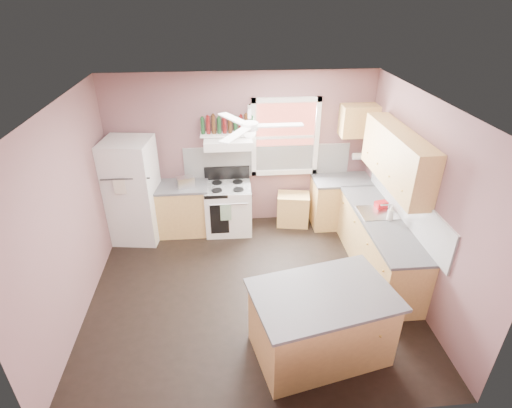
{
  "coord_description": "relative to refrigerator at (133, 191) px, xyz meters",
  "views": [
    {
      "loc": [
        -0.32,
        -4.45,
        3.89
      ],
      "look_at": [
        0.1,
        0.3,
        1.25
      ],
      "focal_mm": 28.0,
      "sensor_mm": 36.0,
      "label": 1
    }
  ],
  "objects": [
    {
      "name": "floor",
      "position": [
        1.83,
        -1.59,
        -0.88
      ],
      "size": [
        4.5,
        4.5,
        0.0
      ],
      "primitive_type": "plane",
      "color": "black",
      "rests_on": "ground"
    },
    {
      "name": "ceiling",
      "position": [
        1.83,
        -1.59,
        1.82
      ],
      "size": [
        4.5,
        4.5,
        0.0
      ],
      "primitive_type": "plane",
      "color": "white",
      "rests_on": "ground"
    },
    {
      "name": "wall_back",
      "position": [
        1.83,
        0.44,
        0.47
      ],
      "size": [
        4.5,
        0.05,
        2.7
      ],
      "primitive_type": "cube",
      "color": "#775253",
      "rests_on": "ground"
    },
    {
      "name": "wall_right",
      "position": [
        4.1,
        -1.59,
        0.47
      ],
      "size": [
        0.05,
        4.0,
        2.7
      ],
      "primitive_type": "cube",
      "color": "#775253",
      "rests_on": "ground"
    },
    {
      "name": "wall_left",
      "position": [
        -0.45,
        -1.59,
        0.47
      ],
      "size": [
        0.05,
        4.0,
        2.7
      ],
      "primitive_type": "cube",
      "color": "#775253",
      "rests_on": "ground"
    },
    {
      "name": "backsplash_back",
      "position": [
        2.28,
        0.4,
        0.29
      ],
      "size": [
        2.9,
        0.03,
        0.55
      ],
      "primitive_type": "cube",
      "color": "white",
      "rests_on": "wall_back"
    },
    {
      "name": "backsplash_right",
      "position": [
        4.06,
        -1.29,
        0.29
      ],
      "size": [
        0.03,
        2.6,
        0.55
      ],
      "primitive_type": "cube",
      "color": "white",
      "rests_on": "wall_right"
    },
    {
      "name": "window_view",
      "position": [
        2.58,
        0.4,
        0.72
      ],
      "size": [
        1.0,
        0.02,
        1.2
      ],
      "primitive_type": "cube",
      "color": "brown",
      "rests_on": "wall_back"
    },
    {
      "name": "window_frame",
      "position": [
        2.58,
        0.37,
        0.72
      ],
      "size": [
        1.16,
        0.07,
        1.36
      ],
      "primitive_type": "cube",
      "color": "white",
      "rests_on": "wall_back"
    },
    {
      "name": "refrigerator",
      "position": [
        0.0,
        0.0,
        0.0
      ],
      "size": [
        0.84,
        0.82,
        1.76
      ],
      "primitive_type": "cube",
      "rotation": [
        0.0,
        0.0,
        -0.14
      ],
      "color": "white",
      "rests_on": "floor"
    },
    {
      "name": "base_cabinet_left",
      "position": [
        0.77,
        0.11,
        -0.45
      ],
      "size": [
        0.9,
        0.6,
        0.86
      ],
      "primitive_type": "cube",
      "color": "tan",
      "rests_on": "floor"
    },
    {
      "name": "counter_left",
      "position": [
        0.77,
        0.11,
        -0.0
      ],
      "size": [
        0.92,
        0.62,
        0.04
      ],
      "primitive_type": "cube",
      "color": "#4E4F51",
      "rests_on": "base_cabinet_left"
    },
    {
      "name": "toaster",
      "position": [
        0.86,
        0.04,
        0.11
      ],
      "size": [
        0.32,
        0.24,
        0.18
      ],
      "primitive_type": "cube",
      "rotation": [
        0.0,
        0.0,
        0.32
      ],
      "color": "silver",
      "rests_on": "counter_left"
    },
    {
      "name": "stove",
      "position": [
        1.56,
        0.08,
        -0.45
      ],
      "size": [
        0.8,
        0.65,
        0.86
      ],
      "primitive_type": "cube",
      "rotation": [
        0.0,
        0.0,
        -0.02
      ],
      "color": "white",
      "rests_on": "floor"
    },
    {
      "name": "range_hood",
      "position": [
        1.6,
        0.16,
        0.74
      ],
      "size": [
        0.78,
        0.5,
        0.14
      ],
      "primitive_type": "cube",
      "color": "white",
      "rests_on": "wall_back"
    },
    {
      "name": "bottle_shelf",
      "position": [
        1.6,
        0.28,
        0.84
      ],
      "size": [
        0.9,
        0.26,
        0.03
      ],
      "primitive_type": "cube",
      "color": "white",
      "rests_on": "range_hood"
    },
    {
      "name": "cart",
      "position": [
        2.73,
        0.16,
        -0.6
      ],
      "size": [
        0.62,
        0.47,
        0.56
      ],
      "primitive_type": "cube",
      "rotation": [
        0.0,
        0.0,
        -0.17
      ],
      "color": "tan",
      "rests_on": "floor"
    },
    {
      "name": "base_cabinet_corner",
      "position": [
        3.58,
        0.11,
        -0.45
      ],
      "size": [
        1.0,
        0.6,
        0.86
      ],
      "primitive_type": "cube",
      "color": "tan",
      "rests_on": "floor"
    },
    {
      "name": "base_cabinet_right",
      "position": [
        3.78,
        -1.29,
        -0.45
      ],
      "size": [
        0.6,
        2.2,
        0.86
      ],
      "primitive_type": "cube",
      "color": "tan",
      "rests_on": "floor"
    },
    {
      "name": "counter_corner",
      "position": [
        3.58,
        0.11,
        -0.0
      ],
      "size": [
        1.02,
        0.62,
        0.04
      ],
      "primitive_type": "cube",
      "color": "#4E4F51",
      "rests_on": "base_cabinet_corner"
    },
    {
      "name": "counter_right",
      "position": [
        3.77,
        -1.29,
        -0.0
      ],
      "size": [
        0.62,
        2.22,
        0.04
      ],
      "primitive_type": "cube",
      "color": "#4E4F51",
      "rests_on": "base_cabinet_right"
    },
    {
      "name": "sink",
      "position": [
        3.77,
        -1.09,
        0.01
      ],
      "size": [
        0.55,
        0.45,
        0.03
      ],
      "primitive_type": "cube",
      "color": "silver",
      "rests_on": "counter_right"
    },
    {
      "name": "faucet",
      "position": [
        3.93,
        -1.09,
        0.09
      ],
      "size": [
        0.03,
        0.03,
        0.14
      ],
      "primitive_type": "cylinder",
      "color": "silver",
      "rests_on": "sink"
    },
    {
      "name": "upper_cabinet_right",
      "position": [
        3.91,
        -1.09,
        0.9
      ],
      "size": [
        0.33,
        1.8,
        0.76
      ],
      "primitive_type": "cube",
      "color": "tan",
      "rests_on": "wall_right"
    },
    {
      "name": "upper_cabinet_corner",
      "position": [
        3.78,
        0.24,
        1.02
      ],
      "size": [
        0.6,
        0.33,
        0.52
      ],
      "primitive_type": "cube",
      "color": "tan",
      "rests_on": "wall_back"
    },
    {
      "name": "paper_towel",
      "position": [
        3.9,
        0.27,
        0.37
      ],
      "size": [
        0.26,
        0.12,
        0.12
      ],
      "primitive_type": "cylinder",
      "rotation": [
        0.0,
        1.57,
        0.0
      ],
      "color": "white",
      "rests_on": "wall_back"
    },
    {
      "name": "island",
      "position": [
        2.55,
        -2.75,
        -0.45
      ],
      "size": [
        1.64,
        1.22,
        0.86
      ],
      "primitive_type": "cube",
      "rotation": [
        0.0,
        0.0,
        0.22
      ],
      "color": "tan",
      "rests_on": "floor"
    },
    {
      "name": "island_top",
      "position": [
        2.55,
        -2.75,
        -0.0
      ],
      "size": [
        1.74,
        1.33,
        0.04
      ],
      "primitive_type": "cube",
      "rotation": [
        0.0,
        0.0,
        0.22
      ],
      "color": "#4E4F51",
      "rests_on": "island"
    },
    {
      "name": "ceiling_fan_hub",
      "position": [
        1.83,
        -1.59,
        1.57
      ],
      "size": [
        0.2,
        0.2,
        0.08
      ],
      "primitive_type": "cylinder",
      "color": "white",
      "rests_on": "ceiling"
    },
    {
      "name": "soap_bottle",
      "position": [
        3.87,
        -1.3,
        0.14
      ],
      "size": [
        0.13,
        0.13,
        0.23
      ],
      "primitive_type": "imported",
      "rotation": [
        0.0,
        0.0,
        5.58
      ],
      "color": "silver",
      "rests_on": "counter_right"
    },
    {
      "name": "red_caddy",
      "position": [
        3.87,
        -0.94,
        0.07
      ],
      "size": [
        0.2,
        0.16,
        0.1
      ],
      "primitive_type": "cube",
      "rotation": [
        0.0,
        0.0,
        0.25
      ],
      "color": "#B80F15",
      "rests_on": "counter_right"
    },
    {
      "name": "wine_bottles",
      "position": [
        1.6,
        0.28,
        1.0
      ],
      "size": [
        0.86,
        0.06,
        0.31
      ],
      "color": "#143819",
      "rests_on": "bottle_shelf"
    }
  ]
}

